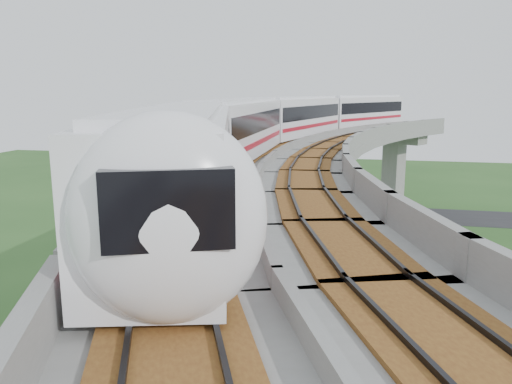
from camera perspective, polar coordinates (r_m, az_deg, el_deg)
ground at (r=34.01m, az=2.11°, el=-13.79°), size 160.00×160.00×0.00m
dirt_lot at (r=33.00m, az=27.18°, el=-15.92°), size 18.00×26.00×0.04m
asphalt_road at (r=62.25m, az=6.88°, el=-2.09°), size 60.00×8.00×0.03m
viaduct at (r=30.84m, az=9.29°, el=1.12°), size 19.58×73.98×11.40m
metro_train at (r=36.90m, az=4.98°, el=8.00°), size 13.62×60.98×3.64m
fence at (r=33.60m, az=19.21°, el=-13.38°), size 3.87×38.73×1.50m
tree_0 at (r=54.28m, az=17.35°, el=-2.34°), size 1.99×1.99×2.91m
tree_1 at (r=50.38m, az=16.18°, el=-3.07°), size 2.42×2.42×3.30m
tree_2 at (r=43.53m, az=15.83°, el=-4.81°), size 3.00×3.00×3.92m
tree_3 at (r=39.57m, az=15.14°, el=-6.80°), size 2.49×2.49×3.45m
tree_4 at (r=33.58m, az=13.04°, el=-10.13°), size 2.28×2.28×3.29m
tree_5 at (r=29.75m, az=14.59°, el=-13.73°), size 1.96×1.96×2.87m
tree_6 at (r=24.77m, az=17.85°, el=-19.58°), size 2.82×2.82×3.16m
car_dark at (r=36.81m, az=24.46°, el=-11.90°), size 3.66×1.80×1.03m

